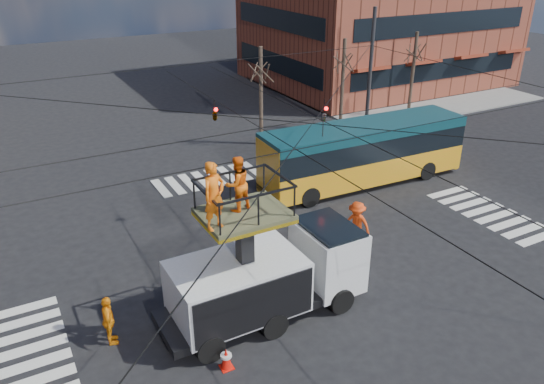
{
  "coord_description": "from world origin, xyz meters",
  "views": [
    {
      "loc": [
        -9.39,
        -14.48,
        11.42
      ],
      "look_at": [
        -0.37,
        2.18,
        2.52
      ],
      "focal_mm": 35.0,
      "sensor_mm": 36.0,
      "label": 1
    }
  ],
  "objects_px": {
    "traffic_cone": "(226,358)",
    "flagger": "(356,224)",
    "city_bus": "(364,152)",
    "worker_ground": "(109,321)",
    "utility_truck": "(267,263)"
  },
  "relations": [
    {
      "from": "city_bus",
      "to": "worker_ground",
      "type": "distance_m",
      "value": 15.79
    },
    {
      "from": "traffic_cone",
      "to": "flagger",
      "type": "distance_m",
      "value": 8.6
    },
    {
      "from": "city_bus",
      "to": "flagger",
      "type": "distance_m",
      "value": 6.54
    },
    {
      "from": "city_bus",
      "to": "worker_ground",
      "type": "relative_size",
      "value": 6.57
    },
    {
      "from": "utility_truck",
      "to": "traffic_cone",
      "type": "bearing_deg",
      "value": -143.75
    },
    {
      "from": "city_bus",
      "to": "traffic_cone",
      "type": "xyz_separation_m",
      "value": [
        -11.75,
        -8.95,
        -1.37
      ]
    },
    {
      "from": "traffic_cone",
      "to": "city_bus",
      "type": "bearing_deg",
      "value": 37.31
    },
    {
      "from": "utility_truck",
      "to": "worker_ground",
      "type": "height_order",
      "value": "utility_truck"
    },
    {
      "from": "worker_ground",
      "to": "flagger",
      "type": "xyz_separation_m",
      "value": [
        10.35,
        1.21,
        0.13
      ]
    },
    {
      "from": "city_bus",
      "to": "traffic_cone",
      "type": "relative_size",
      "value": 15.79
    },
    {
      "from": "utility_truck",
      "to": "traffic_cone",
      "type": "distance_m",
      "value": 3.29
    },
    {
      "from": "utility_truck",
      "to": "traffic_cone",
      "type": "xyz_separation_m",
      "value": [
        -2.29,
        -1.72,
        -1.63
      ]
    },
    {
      "from": "worker_ground",
      "to": "flagger",
      "type": "distance_m",
      "value": 10.42
    },
    {
      "from": "traffic_cone",
      "to": "flagger",
      "type": "relative_size",
      "value": 0.36
    },
    {
      "from": "city_bus",
      "to": "flagger",
      "type": "relative_size",
      "value": 5.67
    }
  ]
}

